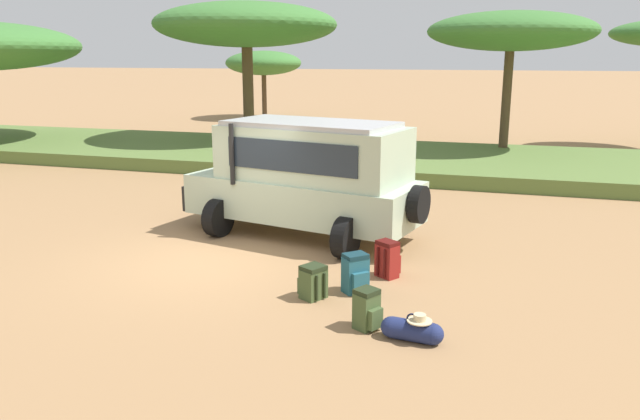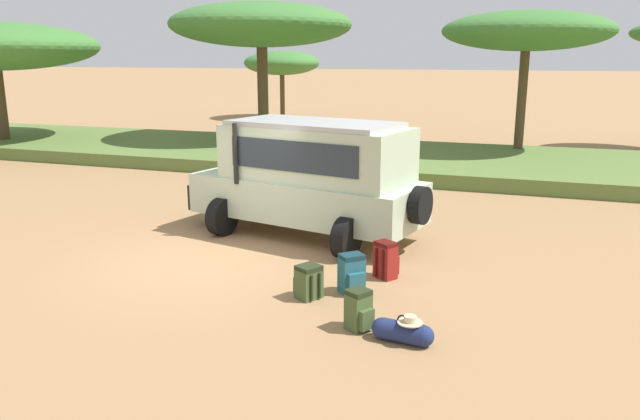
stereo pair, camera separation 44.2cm
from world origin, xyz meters
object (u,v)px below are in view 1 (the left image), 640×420
acacia_tree_centre_back (246,25)px  backpack_near_rear_wheel (313,282)px  acacia_tree_left_mid (264,63)px  backpack_cluster_center (388,259)px  safari_vehicle (307,176)px  backpack_beside_front_wheel (367,310)px  backpack_outermost (356,274)px  duffel_bag_low_black_case (412,330)px  acacia_tree_right_mid (511,32)px

acacia_tree_centre_back → backpack_near_rear_wheel: bearing=-63.6°
acacia_tree_left_mid → backpack_cluster_center: bearing=-64.1°
safari_vehicle → backpack_beside_front_wheel: bearing=-62.1°
backpack_outermost → acacia_tree_centre_back: acacia_tree_centre_back is taller
duffel_bag_low_black_case → acacia_tree_centre_back: bearing=119.8°
backpack_beside_front_wheel → acacia_tree_left_mid: bearing=114.4°
backpack_beside_front_wheel → acacia_tree_centre_back: acacia_tree_centre_back is taller
backpack_beside_front_wheel → duffel_bag_low_black_case: bearing=-17.1°
backpack_near_rear_wheel → acacia_tree_centre_back: size_ratio=0.07×
backpack_near_rear_wheel → acacia_tree_right_mid: bearing=80.0°
backpack_cluster_center → acacia_tree_right_mid: size_ratio=0.11×
duffel_bag_low_black_case → acacia_tree_right_mid: 16.77m
backpack_outermost → acacia_tree_left_mid: bearing=114.6°
backpack_cluster_center → acacia_tree_centre_back: (-8.40, 13.69, 4.59)m
safari_vehicle → acacia_tree_right_mid: size_ratio=0.89×
backpack_near_rear_wheel → duffel_bag_low_black_case: (1.74, -1.08, -0.11)m
backpack_near_rear_wheel → backpack_cluster_center: bearing=54.0°
acacia_tree_centre_back → backpack_beside_front_wheel: bearing=-61.8°
backpack_beside_front_wheel → acacia_tree_centre_back: size_ratio=0.08×
duffel_bag_low_black_case → acacia_tree_left_mid: (-13.27, 28.04, 3.13)m
acacia_tree_right_mid → acacia_tree_left_mid: bearing=140.1°
backpack_outermost → acacia_tree_centre_back: size_ratio=0.08×
backpack_beside_front_wheel → acacia_tree_left_mid: 30.70m
backpack_near_rear_wheel → acacia_tree_left_mid: size_ratio=0.11×
backpack_beside_front_wheel → acacia_tree_right_mid: acacia_tree_right_mid is taller
backpack_cluster_center → acacia_tree_right_mid: bearing=82.9°
duffel_bag_low_black_case → backpack_cluster_center: bearing=108.4°
safari_vehicle → backpack_outermost: safari_vehicle is taller
acacia_tree_left_mid → acacia_tree_centre_back: bearing=-71.2°
backpack_beside_front_wheel → acacia_tree_left_mid: size_ratio=0.12×
duffel_bag_low_black_case → acacia_tree_centre_back: acacia_tree_centre_back is taller
backpack_near_rear_wheel → acacia_tree_left_mid: 29.48m
backpack_beside_front_wheel → backpack_outermost: 1.39m
backpack_near_rear_wheel → duffel_bag_low_black_case: bearing=-31.7°
backpack_near_rear_wheel → duffel_bag_low_black_case: 2.05m
acacia_tree_right_mid → backpack_outermost: bearing=-98.1°
duffel_bag_low_black_case → backpack_near_rear_wheel: bearing=148.3°
backpack_beside_front_wheel → backpack_outermost: bearing=110.2°
backpack_beside_front_wheel → backpack_cluster_center: bearing=93.2°
backpack_near_rear_wheel → acacia_tree_left_mid: acacia_tree_left_mid is taller
safari_vehicle → acacia_tree_centre_back: 13.71m
acacia_tree_left_mid → acacia_tree_centre_back: size_ratio=0.63×
backpack_beside_front_wheel → backpack_cluster_center: 2.18m
safari_vehicle → acacia_tree_centre_back: size_ratio=0.71×
acacia_tree_right_mid → duffel_bag_low_black_case: bearing=-93.3°
backpack_outermost → acacia_tree_centre_back: (-8.04, 14.56, 4.59)m
backpack_cluster_center → backpack_outermost: size_ratio=1.00×
backpack_beside_front_wheel → acacia_tree_right_mid: size_ratio=0.10×
backpack_outermost → duffel_bag_low_black_case: bearing=-52.8°
safari_vehicle → acacia_tree_right_mid: (3.84, 11.72, 3.26)m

